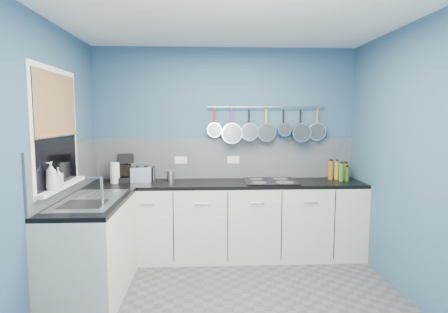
{
  "coord_description": "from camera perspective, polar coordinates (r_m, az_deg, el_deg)",
  "views": [
    {
      "loc": [
        -0.23,
        -3.1,
        1.66
      ],
      "look_at": [
        -0.05,
        0.75,
        1.25
      ],
      "focal_mm": 29.81,
      "sensor_mm": 36.0,
      "label": 1
    }
  ],
  "objects": [
    {
      "name": "condiment_0",
      "position": [
        4.78,
        18.1,
        -2.17
      ],
      "size": [
        0.06,
        0.06,
        0.2
      ],
      "primitive_type": "cylinder",
      "color": "brown",
      "rests_on": "worktop_back"
    },
    {
      "name": "pan_5",
      "position": [
        4.68,
        11.62,
        4.83
      ],
      "size": [
        0.23,
        0.12,
        0.42
      ],
      "primitive_type": null,
      "color": "silver",
      "rests_on": "pot_rail"
    },
    {
      "name": "wall_left",
      "position": [
        3.41,
        -26.51,
        -1.47
      ],
      "size": [
        0.02,
        3.0,
        2.5
      ],
      "primitive_type": "cube",
      "color": "#325270",
      "rests_on": "ground"
    },
    {
      "name": "pot_rail",
      "position": [
        4.6,
        6.5,
        7.54
      ],
      "size": [
        1.45,
        0.02,
        0.02
      ],
      "primitive_type": "cylinder",
      "rotation": [
        0.0,
        1.57,
        0.0
      ],
      "color": "silver",
      "rests_on": "wall_back"
    },
    {
      "name": "soap_bottle_b",
      "position": [
        3.57,
        -24.06,
        -2.91
      ],
      "size": [
        0.1,
        0.1,
        0.17
      ],
      "primitive_type": "imported",
      "rotation": [
        0.0,
        0.0,
        0.33
      ],
      "color": "white",
      "rests_on": "window_sill"
    },
    {
      "name": "condiment_3",
      "position": [
        4.68,
        18.33,
        -2.55
      ],
      "size": [
        0.05,
        0.05,
        0.16
      ],
      "primitive_type": "cylinder",
      "color": "#265919",
      "rests_on": "worktop_back"
    },
    {
      "name": "window_sill",
      "position": [
        3.7,
        -23.62,
        -4.18
      ],
      "size": [
        0.1,
        0.98,
        0.03
      ],
      "primitive_type": "cube",
      "color": "white",
      "rests_on": "wall_left"
    },
    {
      "name": "paper_towel",
      "position": [
        4.47,
        -16.39,
        -2.4
      ],
      "size": [
        0.11,
        0.11,
        0.24
      ],
      "primitive_type": "cylinder",
      "rotation": [
        0.0,
        0.0,
        0.05
      ],
      "color": "white",
      "rests_on": "worktop_back"
    },
    {
      "name": "backsplash_left",
      "position": [
        3.97,
        -22.67,
        -1.78
      ],
      "size": [
        0.02,
        1.8,
        0.5
      ],
      "primitive_type": "cube",
      "color": "#8B909E",
      "rests_on": "wall_left"
    },
    {
      "name": "bamboo_blind",
      "position": [
        3.65,
        -24.3,
        7.35
      ],
      "size": [
        0.01,
        0.9,
        0.55
      ],
      "primitive_type": "cube",
      "color": "#96714D",
      "rests_on": "wall_left"
    },
    {
      "name": "socket_right",
      "position": [
        4.61,
        1.44,
        -0.51
      ],
      "size": [
        0.15,
        0.01,
        0.09
      ],
      "primitive_type": "cube",
      "color": "white",
      "rests_on": "backsplash_back"
    },
    {
      "name": "cabinet_run_left",
      "position": [
        3.77,
        -19.57,
        -13.35
      ],
      "size": [
        0.6,
        1.2,
        0.86
      ],
      "primitive_type": "cube",
      "color": "beige",
      "rests_on": "ground"
    },
    {
      "name": "condiment_2",
      "position": [
        4.73,
        16.06,
        -2.02
      ],
      "size": [
        0.06,
        0.06,
        0.22
      ],
      "primitive_type": "cylinder",
      "color": "#8C5914",
      "rests_on": "worktop_back"
    },
    {
      "name": "wall_front",
      "position": [
        1.65,
        5.48,
        -8.37
      ],
      "size": [
        3.2,
        0.02,
        2.5
      ],
      "primitive_type": "cube",
      "color": "#325270",
      "rests_on": "ground"
    },
    {
      "name": "coffee_maker",
      "position": [
        4.52,
        -14.89,
        -1.73
      ],
      "size": [
        0.24,
        0.25,
        0.32
      ],
      "primitive_type": null,
      "rotation": [
        0.0,
        0.0,
        0.32
      ],
      "color": "black",
      "rests_on": "worktop_back"
    },
    {
      "name": "pan_0",
      "position": [
        4.54,
        -1.49,
        5.28
      ],
      "size": [
        0.18,
        0.06,
        0.37
      ],
      "primitive_type": null,
      "color": "silver",
      "rests_on": "pot_rail"
    },
    {
      "name": "pan_3",
      "position": [
        4.59,
        6.48,
        4.92
      ],
      "size": [
        0.23,
        0.07,
        0.42
      ],
      "primitive_type": null,
      "color": "silver",
      "rests_on": "pot_rail"
    },
    {
      "name": "mixer_tap",
      "position": [
        3.4,
        -18.22,
        -4.92
      ],
      "size": [
        0.12,
        0.08,
        0.26
      ],
      "primitive_type": null,
      "color": "silver",
      "rests_on": "worktop_left"
    },
    {
      "name": "backsplash_back",
      "position": [
        4.62,
        0.19,
        -0.25
      ],
      "size": [
        3.2,
        0.02,
        0.5
      ],
      "primitive_type": "cube",
      "color": "#8B909E",
      "rests_on": "wall_back"
    },
    {
      "name": "wall_back",
      "position": [
        4.63,
        0.18,
        1.01
      ],
      "size": [
        3.2,
        0.02,
        2.5
      ],
      "primitive_type": "cube",
      "color": "#325270",
      "rests_on": "ground"
    },
    {
      "name": "cabinet_run_back",
      "position": [
        4.47,
        0.37,
        -9.87
      ],
      "size": [
        3.2,
        0.6,
        0.86
      ],
      "primitive_type": "cube",
      "color": "beige",
      "rests_on": "ground"
    },
    {
      "name": "pan_1",
      "position": [
        4.55,
        1.19,
        4.81
      ],
      "size": [
        0.25,
        0.11,
        0.44
      ],
      "primitive_type": null,
      "color": "silver",
      "rests_on": "pot_rail"
    },
    {
      "name": "toaster",
      "position": [
        4.5,
        -12.49,
        -2.66
      ],
      "size": [
        0.3,
        0.21,
        0.17
      ],
      "primitive_type": "cube",
      "rotation": [
        0.0,
        0.0,
        0.21
      ],
      "color": "silver",
      "rests_on": "worktop_back"
    },
    {
      "name": "worktop_back",
      "position": [
        4.37,
        0.38,
        -4.19
      ],
      "size": [
        3.2,
        0.6,
        0.04
      ],
      "primitive_type": "cube",
      "color": "black",
      "rests_on": "cabinet_run_back"
    },
    {
      "name": "pan_4",
      "position": [
        4.63,
        9.08,
        5.3
      ],
      "size": [
        0.17,
        0.13,
        0.36
      ],
      "primitive_type": null,
      "color": "silver",
      "rests_on": "pot_rail"
    },
    {
      "name": "canister",
      "position": [
        4.47,
        -8.16,
        -2.96
      ],
      "size": [
        0.09,
        0.09,
        0.12
      ],
      "primitive_type": "cylinder",
      "rotation": [
        0.0,
        0.0,
        -0.02
      ],
      "color": "silver",
      "rests_on": "worktop_back"
    },
    {
      "name": "window_frame",
      "position": [
        3.65,
        -24.34,
        3.81
      ],
      "size": [
        0.01,
        1.0,
        1.1
      ],
      "primitive_type": "cube",
      "color": "white",
      "rests_on": "wall_left"
    },
    {
      "name": "worktop_left",
      "position": [
        3.64,
        -19.82,
        -6.65
      ],
      "size": [
        0.6,
        1.2,
        0.04
      ],
      "primitive_type": "cube",
      "color": "black",
      "rests_on": "cabinet_run_left"
    },
    {
      "name": "floor",
      "position": [
        3.53,
        1.5,
        -22.2
      ],
      "size": [
        3.2,
        3.0,
        0.02
      ],
      "primitive_type": "cube",
      "color": "#47474C",
      "rests_on": "ground"
    },
    {
      "name": "sink_unit",
      "position": [
        3.64,
        -19.83,
        -6.28
      ],
      "size": [
        0.5,
        0.95,
        0.01
      ],
      "primitive_type": "cube",
      "color": "silver",
      "rests_on": "worktop_left"
    },
    {
      "name": "ceiling",
      "position": [
        3.22,
        1.63,
        21.39
      ],
      "size": [
        3.2,
        3.0,
        0.02
      ],
      "primitive_type": "cube",
      "color": "white",
      "rests_on": "ground"
    },
    {
      "name": "pan_6",
      "position": [
        4.74,
        14.12,
        4.88
      ],
      "size": [
        0.22,
        0.05,
        0.41
      ],
      "primitive_type": null,
      "color": "silver",
      "rests_on": "pot_rail"
    },
    {
      "name": "socket_left",
      "position": [
        4.61,
        -6.64,
        -0.55
      ],
      "size": [
        0.15,
        0.01,
        0.09
      ],
      "primitive_type": "cube",
      "color": "white",
      "rests_on": "backsplash_back"
    },
    {
      "name": "hob",
      "position": [
        4.42,
        7.11,
        -3.78
      ],
      "size": [
        0.6,
        0.53,
        0.01
      ],
      "primitive_type": "cube",
      "color": "black",
      "rests_on": "worktop_back"
    },
    {
      "name": "condiment_1",
      "position": [
        4.75,
        16.89,
        -2.03
      ],
      "size": [
        0.05,
        0.05,
        0.22
      ],
      "primitive_type": "cylinder",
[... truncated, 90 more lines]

